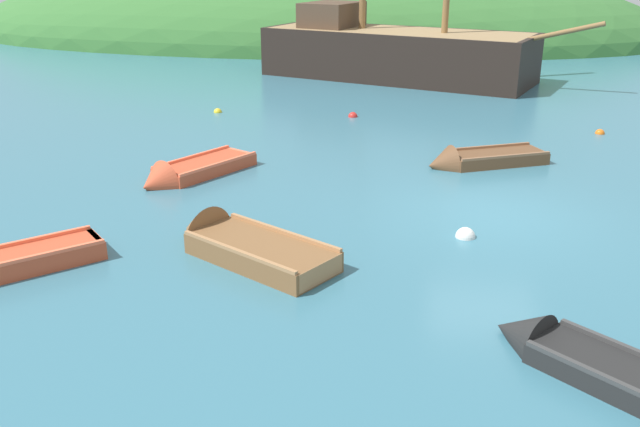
{
  "coord_description": "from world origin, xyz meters",
  "views": [
    {
      "loc": [
        -1.53,
        -14.63,
        5.45
      ],
      "look_at": [
        -3.63,
        -1.21,
        0.27
      ],
      "focal_mm": 38.62,
      "sensor_mm": 36.0,
      "label": 1
    }
  ],
  "objects": [
    {
      "name": "buoy_yellow",
      "position": [
        -9.0,
        9.13,
        0.0
      ],
      "size": [
        0.3,
        0.3,
        0.3
      ],
      "primitive_type": "sphere",
      "color": "yellow",
      "rests_on": "ground"
    },
    {
      "name": "rowboat_outer_right",
      "position": [
        1.06,
        -6.15,
        0.09
      ],
      "size": [
        3.61,
        3.22,
        0.93
      ],
      "rotation": [
        0.0,
        0.0,
        2.45
      ],
      "color": "black",
      "rests_on": "ground"
    },
    {
      "name": "buoy_white",
      "position": [
        -0.59,
        -1.37,
        0.0
      ],
      "size": [
        0.41,
        0.41,
        0.41
      ],
      "primitive_type": "sphere",
      "color": "white",
      "rests_on": "ground"
    },
    {
      "name": "rowboat_portside",
      "position": [
        -4.94,
        -2.89,
        0.14
      ],
      "size": [
        3.74,
        2.93,
        1.23
      ],
      "rotation": [
        0.0,
        0.0,
        2.6
      ],
      "color": "brown",
      "rests_on": "ground"
    },
    {
      "name": "sailing_ship",
      "position": [
        -3.09,
        17.32,
        0.86
      ],
      "size": [
        14.56,
        8.04,
        11.85
      ],
      "rotation": [
        0.0,
        0.0,
        -0.35
      ],
      "color": "black",
      "rests_on": "ground"
    },
    {
      "name": "rowboat_far",
      "position": [
        -0.06,
        3.85,
        0.1
      ],
      "size": [
        3.49,
        2.38,
        1.04
      ],
      "rotation": [
        0.0,
        0.0,
        3.58
      ],
      "color": "brown",
      "rests_on": "ground"
    },
    {
      "name": "buoy_orange",
      "position": [
        4.02,
        7.99,
        0.0
      ],
      "size": [
        0.3,
        0.3,
        0.3
      ],
      "primitive_type": "sphere",
      "color": "orange",
      "rests_on": "ground"
    },
    {
      "name": "buoy_red",
      "position": [
        -4.07,
        9.17,
        0.0
      ],
      "size": [
        0.33,
        0.33,
        0.33
      ],
      "primitive_type": "sphere",
      "color": "red",
      "rests_on": "ground"
    },
    {
      "name": "shore_hill",
      "position": [
        -9.92,
        32.83,
        0.0
      ],
      "size": [
        47.54,
        21.55,
        10.14
      ],
      "primitive_type": "ellipsoid",
      "color": "#387033",
      "rests_on": "ground"
    },
    {
      "name": "rowboat_outer_left",
      "position": [
        -7.49,
        1.57,
        0.1
      ],
      "size": [
        2.65,
        3.48,
        1.07
      ],
      "rotation": [
        0.0,
        0.0,
        4.19
      ],
      "color": "#C64C2D",
      "rests_on": "ground"
    },
    {
      "name": "rowboat_center",
      "position": [
        -8.8,
        -4.3,
        0.12
      ],
      "size": [
        2.74,
        2.69,
        0.87
      ],
      "rotation": [
        0.0,
        0.0,
        3.91
      ],
      "color": "#C64C2D",
      "rests_on": "ground"
    },
    {
      "name": "ground_plane",
      "position": [
        0.0,
        0.0,
        0.0
      ],
      "size": [
        120.0,
        120.0,
        0.0
      ],
      "primitive_type": "plane",
      "color": "teal"
    }
  ]
}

